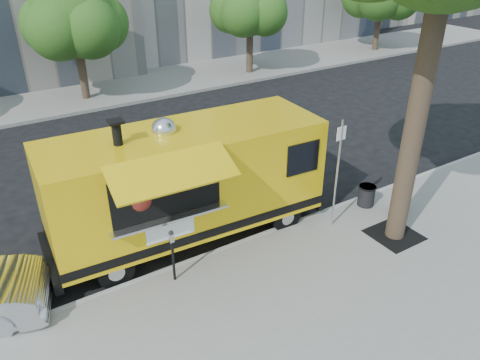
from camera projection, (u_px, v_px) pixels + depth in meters
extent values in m
plane|color=black|center=(252.00, 219.00, 13.14)|extent=(120.00, 120.00, 0.00)
cube|color=gray|center=(354.00, 302.00, 10.12)|extent=(60.00, 6.00, 0.15)
cube|color=#999993|center=(271.00, 233.00, 12.41)|extent=(60.00, 0.14, 0.16)
cube|color=gray|center=(102.00, 91.00, 23.17)|extent=(60.00, 5.00, 0.15)
cylinder|color=#33261C|center=(416.00, 118.00, 10.66)|extent=(0.48, 0.48, 6.50)
cube|color=black|center=(394.00, 235.00, 12.20)|extent=(1.20, 1.20, 0.02)
cylinder|color=#33261C|center=(82.00, 71.00, 21.46)|extent=(0.36, 0.36, 2.60)
sphere|color=#214B14|center=(73.00, 16.00, 20.32)|extent=(3.60, 3.60, 3.60)
cylinder|color=#33261C|center=(250.00, 48.00, 25.44)|extent=(0.36, 0.36, 2.60)
sphere|color=#214B14|center=(250.00, 4.00, 24.35)|extent=(3.24, 3.24, 3.24)
cylinder|color=#33261C|center=(377.00, 29.00, 30.27)|extent=(0.36, 0.36, 2.60)
cylinder|color=silver|center=(337.00, 175.00, 11.93)|extent=(0.06, 0.06, 3.00)
cube|color=white|center=(341.00, 133.00, 11.38)|extent=(0.28, 0.02, 0.35)
cylinder|color=black|center=(173.00, 261.00, 10.41)|extent=(0.06, 0.06, 1.05)
cube|color=silver|center=(171.00, 238.00, 10.12)|extent=(0.10, 0.08, 0.22)
sphere|color=black|center=(171.00, 233.00, 10.05)|extent=(0.11, 0.11, 0.11)
cube|color=yellow|center=(187.00, 177.00, 11.60)|extent=(6.92, 2.65, 2.46)
cube|color=black|center=(189.00, 212.00, 12.08)|extent=(6.94, 2.67, 0.23)
cube|color=black|center=(299.00, 189.00, 13.70)|extent=(0.29, 2.19, 0.31)
cube|color=black|center=(50.00, 261.00, 10.72)|extent=(0.29, 2.19, 0.31)
cube|color=black|center=(300.00, 137.00, 12.88)|extent=(0.14, 1.84, 0.99)
cylinder|color=black|center=(285.00, 216.00, 12.50)|extent=(0.85, 0.34, 0.84)
cylinder|color=black|center=(249.00, 186.00, 13.98)|extent=(0.85, 0.34, 0.84)
cylinder|color=black|center=(115.00, 270.00, 10.53)|extent=(0.85, 0.34, 0.84)
cylinder|color=black|center=(94.00, 228.00, 12.01)|extent=(0.85, 0.34, 0.84)
cube|color=black|center=(166.00, 192.00, 10.17)|extent=(2.52, 0.31, 1.10)
cube|color=silver|center=(171.00, 218.00, 10.33)|extent=(2.73, 0.49, 0.06)
cube|color=yellow|center=(173.00, 172.00, 9.40)|extent=(2.66, 1.12, 0.44)
cube|color=white|center=(170.00, 229.00, 10.54)|extent=(1.15, 0.10, 0.52)
cylinder|color=black|center=(117.00, 134.00, 10.22)|extent=(0.21, 0.21, 0.58)
sphere|color=silver|center=(164.00, 130.00, 10.97)|extent=(0.59, 0.59, 0.59)
sphere|color=maroon|center=(136.00, 195.00, 10.17)|extent=(0.88, 0.88, 0.88)
cylinder|color=#FF590C|center=(140.00, 204.00, 10.06)|extent=(0.36, 0.14, 0.36)
cylinder|color=black|center=(366.00, 195.00, 13.39)|extent=(0.47, 0.47, 0.61)
cylinder|color=black|center=(368.00, 187.00, 13.25)|extent=(0.51, 0.51, 0.04)
cylinder|color=black|center=(398.00, 205.00, 13.01)|extent=(0.42, 0.42, 0.55)
cylinder|color=black|center=(400.00, 197.00, 12.89)|extent=(0.46, 0.46, 0.04)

